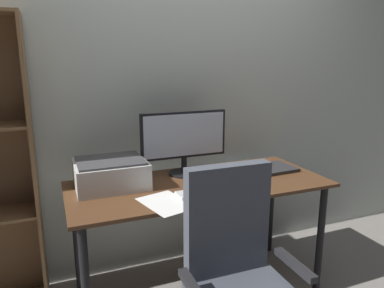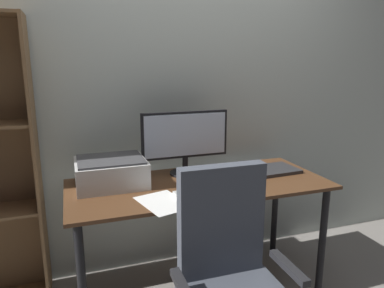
{
  "view_description": "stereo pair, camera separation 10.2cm",
  "coord_description": "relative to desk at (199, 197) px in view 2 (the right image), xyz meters",
  "views": [
    {
      "loc": [
        -0.8,
        -1.88,
        1.46
      ],
      "look_at": [
        -0.03,
        0.03,
        0.97
      ],
      "focal_mm": 33.6,
      "sensor_mm": 36.0,
      "label": 1
    },
    {
      "loc": [
        -0.71,
        -1.91,
        1.46
      ],
      "look_at": [
        -0.03,
        0.03,
        0.97
      ],
      "focal_mm": 33.6,
      "sensor_mm": 36.0,
      "label": 2
    }
  ],
  "objects": [
    {
      "name": "monitor",
      "position": [
        -0.03,
        0.19,
        0.32
      ],
      "size": [
        0.56,
        0.2,
        0.41
      ],
      "color": "black",
      "rests_on": "desk"
    },
    {
      "name": "back_wall",
      "position": [
        0.0,
        0.5,
        0.65
      ],
      "size": [
        6.4,
        0.1,
        2.6
      ],
      "primitive_type": "cube",
      "color": "beige",
      "rests_on": "ground"
    },
    {
      "name": "coffee_mug",
      "position": [
        0.02,
        -0.02,
        0.14
      ],
      "size": [
        0.09,
        0.07,
        0.1
      ],
      "color": "black",
      "rests_on": "desk"
    },
    {
      "name": "laptop",
      "position": [
        0.53,
        0.05,
        0.1
      ],
      "size": [
        0.33,
        0.25,
        0.02
      ],
      "primitive_type": "cube",
      "rotation": [
        0.0,
        0.0,
        0.05
      ],
      "color": "#2D2D30",
      "rests_on": "desk"
    },
    {
      "name": "printer",
      "position": [
        -0.5,
        0.13,
        0.17
      ],
      "size": [
        0.4,
        0.34,
        0.16
      ],
      "color": "silver",
      "rests_on": "desk"
    },
    {
      "name": "paper_sheet",
      "position": [
        -0.28,
        -0.23,
        0.09
      ],
      "size": [
        0.28,
        0.34,
        0.0
      ],
      "primitive_type": "cube",
      "rotation": [
        0.0,
        0.0,
        0.25
      ],
      "color": "white",
      "rests_on": "desk"
    },
    {
      "name": "mouse",
      "position": [
        0.15,
        -0.19,
        0.11
      ],
      "size": [
        0.07,
        0.1,
        0.03
      ],
      "primitive_type": "cube",
      "rotation": [
        0.0,
        0.0,
        0.14
      ],
      "color": "black",
      "rests_on": "desk"
    },
    {
      "name": "keyboard",
      "position": [
        -0.06,
        -0.18,
        0.1
      ],
      "size": [
        0.29,
        0.12,
        0.02
      ],
      "primitive_type": "cube",
      "rotation": [
        0.0,
        0.0,
        0.04
      ],
      "color": "silver",
      "rests_on": "desk"
    },
    {
      "name": "desk",
      "position": [
        0.0,
        0.0,
        0.0
      ],
      "size": [
        1.54,
        0.66,
        0.74
      ],
      "color": "#56351E",
      "rests_on": "ground"
    }
  ]
}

